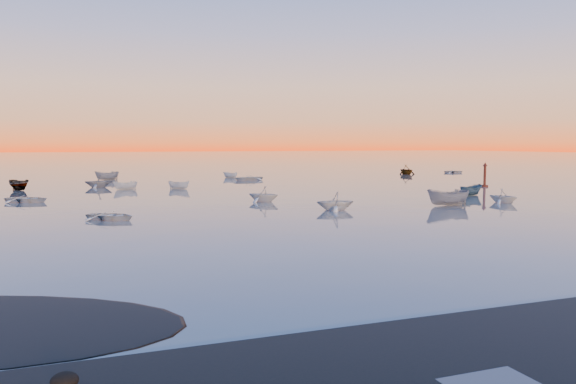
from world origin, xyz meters
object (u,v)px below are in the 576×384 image
boat_near_right (263,202)px  channel_marker (485,177)px  boat_near_left (27,202)px  boat_near_center (471,196)px

boat_near_right → channel_marker: bearing=149.2°
boat_near_right → channel_marker: size_ratio=0.99×
boat_near_left → boat_near_center: 47.31m
boat_near_left → boat_near_center: (46.23, -10.02, 0.00)m
channel_marker → boat_near_center: bearing=-135.8°
boat_near_left → boat_near_right: (22.32, -7.87, 0.00)m
boat_near_center → channel_marker: channel_marker is taller
boat_near_left → boat_near_center: size_ratio=1.17×
boat_near_center → boat_near_right: 24.01m
boat_near_center → boat_near_right: size_ratio=1.05×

